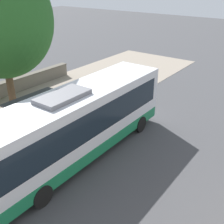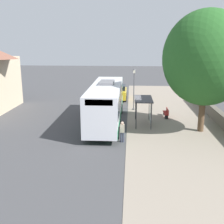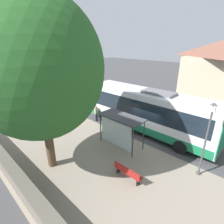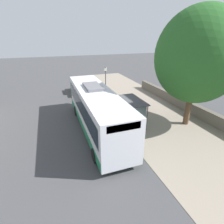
# 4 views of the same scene
# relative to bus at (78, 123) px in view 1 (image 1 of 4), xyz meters

# --- Properties ---
(ground_plane) EXTENTS (120.00, 120.00, 0.00)m
(ground_plane) POSITION_rel_bus_xyz_m (-1.96, -0.60, -1.98)
(ground_plane) COLOR #424244
(ground_plane) RESTS_ON ground
(sidewalk_plaza) EXTENTS (9.00, 44.00, 0.02)m
(sidewalk_plaza) POSITION_rel_bus_xyz_m (-6.46, -0.60, -1.97)
(sidewalk_plaza) COLOR gray
(sidewalk_plaza) RESTS_ON ground
(bus) EXTENTS (2.79, 11.87, 3.84)m
(bus) POSITION_rel_bus_xyz_m (0.00, 0.00, 0.00)
(bus) COLOR silver
(bus) RESTS_ON ground
(bus_shelter) EXTENTS (1.60, 3.45, 2.44)m
(bus_shelter) POSITION_rel_bus_xyz_m (-3.55, 0.07, 0.04)
(bus_shelter) COLOR #2D2D33
(bus_shelter) RESTS_ON ground
(pedestrian) EXTENTS (0.34, 0.22, 1.63)m
(pedestrian) POSITION_rel_bus_xyz_m (-1.64, 4.88, -1.03)
(pedestrian) COLOR #2D3347
(pedestrian) RESTS_ON ground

